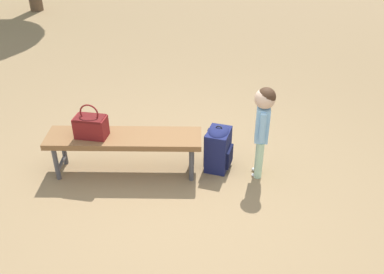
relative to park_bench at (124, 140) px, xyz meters
name	(u,v)px	position (x,y,z in m)	size (l,w,h in m)	color
ground_plane	(188,186)	(0.68, -0.19, -0.39)	(40.00, 40.00, 0.00)	#8C704C
park_bench	(124,140)	(0.00, 0.00, 0.00)	(1.63, 0.55, 0.45)	brown
handbag	(91,126)	(-0.32, -0.05, 0.18)	(0.33, 0.20, 0.37)	maroon
child_standing	(263,119)	(1.41, 0.11, 0.28)	(0.21, 0.27, 1.01)	#B2D8B2
backpack_large	(218,147)	(0.97, 0.19, -0.13)	(0.31, 0.35, 0.52)	#191E4C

